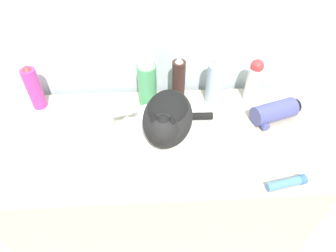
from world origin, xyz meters
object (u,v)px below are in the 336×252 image
(spray_bottle_trigger, at_px, (34,88))
(lotion_bottle_white, at_px, (254,80))
(hairspray_can_black, at_px, (178,82))
(mouthwash_bottle, at_px, (147,82))
(cat, at_px, (168,117))
(cream_tube, at_px, (287,183))
(hair_dryer, at_px, (274,112))
(soap_pump_bottle, at_px, (215,83))
(faucet, at_px, (111,113))

(spray_bottle_trigger, bearing_deg, lotion_bottle_white, 0.00)
(hairspray_can_black, height_order, mouthwash_bottle, hairspray_can_black)
(cat, height_order, hairspray_can_black, cat)
(hairspray_can_black, height_order, cream_tube, hairspray_can_black)
(spray_bottle_trigger, bearing_deg, hairspray_can_black, -0.00)
(cat, distance_m, cream_tube, 0.45)
(lotion_bottle_white, distance_m, hair_dryer, 0.16)
(soap_pump_bottle, distance_m, cream_tube, 0.49)
(faucet, bearing_deg, hairspray_can_black, 50.38)
(cat, bearing_deg, lotion_bottle_white, 134.40)
(faucet, xyz_separation_m, soap_pump_bottle, (0.42, 0.14, 0.02))
(faucet, height_order, hair_dryer, faucet)
(hair_dryer, bearing_deg, cream_tube, -116.37)
(mouthwash_bottle, bearing_deg, cat, -73.54)
(faucet, bearing_deg, soap_pump_bottle, 41.16)
(mouthwash_bottle, relative_size, lotion_bottle_white, 1.11)
(mouthwash_bottle, bearing_deg, spray_bottle_trigger, 180.00)
(mouthwash_bottle, relative_size, cream_tube, 1.54)
(soap_pump_bottle, relative_size, cream_tube, 1.53)
(cat, bearing_deg, hairspray_can_black, 178.05)
(hair_dryer, bearing_deg, mouthwash_bottle, 147.42)
(hair_dryer, bearing_deg, cat, 176.39)
(hairspray_can_black, distance_m, mouthwash_bottle, 0.13)
(cat, height_order, spray_bottle_trigger, cat)
(mouthwash_bottle, xyz_separation_m, hair_dryer, (0.50, -0.13, -0.07))
(faucet, height_order, mouthwash_bottle, mouthwash_bottle)
(hairspray_can_black, bearing_deg, spray_bottle_trigger, 180.00)
(mouthwash_bottle, height_order, soap_pump_bottle, same)
(hairspray_can_black, distance_m, cream_tube, 0.56)
(spray_bottle_trigger, bearing_deg, hair_dryer, -7.93)
(cat, xyz_separation_m, lotion_bottle_white, (0.37, 0.24, -0.03))
(cream_tube, relative_size, hair_dryer, 0.68)
(mouthwash_bottle, height_order, lotion_bottle_white, mouthwash_bottle)
(cream_tube, height_order, hair_dryer, hair_dryer)
(hairspray_can_black, height_order, lotion_bottle_white, hairspray_can_black)
(cat, xyz_separation_m, spray_bottle_trigger, (-0.53, 0.24, -0.04))
(faucet, xyz_separation_m, cream_tube, (0.59, -0.31, -0.05))
(lotion_bottle_white, bearing_deg, cream_tube, -88.73)
(spray_bottle_trigger, bearing_deg, faucet, -24.24)
(lotion_bottle_white, bearing_deg, cat, -146.98)
(faucet, distance_m, hair_dryer, 0.64)
(spray_bottle_trigger, distance_m, lotion_bottle_white, 0.89)
(soap_pump_bottle, bearing_deg, hairspray_can_black, -180.00)
(mouthwash_bottle, bearing_deg, hair_dryer, -14.94)
(faucet, bearing_deg, lotion_bottle_white, 36.14)
(cat, height_order, mouthwash_bottle, cat)
(faucet, relative_size, cream_tube, 1.09)
(cream_tube, xyz_separation_m, hair_dryer, (0.05, 0.32, 0.02))
(lotion_bottle_white, bearing_deg, hair_dryer, -66.21)
(soap_pump_bottle, xyz_separation_m, hair_dryer, (0.22, -0.13, -0.05))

